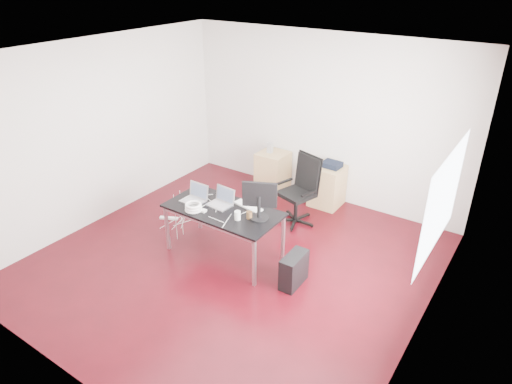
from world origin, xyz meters
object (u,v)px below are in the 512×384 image
Objects in this scene: desk at (223,212)px; office_chair at (301,187)px; filing_cabinet_right at (327,186)px; filing_cabinet_left at (273,171)px; pc_tower at (294,270)px.

office_chair is at bearing 73.70° from desk.
filing_cabinet_left is at bearing 180.00° from filing_cabinet_right.
pc_tower is (1.71, -2.20, -0.13)m from filing_cabinet_left.
pc_tower is (1.15, -0.04, -0.46)m from desk.
desk is 3.56× the size of pc_tower.
office_chair reaches higher than pc_tower.
filing_cabinet_right is (0.53, 2.16, -0.33)m from desk.
office_chair is 0.79m from filing_cabinet_right.
desk is 1.24m from pc_tower.
filing_cabinet_right is 1.56× the size of pc_tower.
desk is 1.48× the size of office_chair.
office_chair is 1.25m from filing_cabinet_left.
pc_tower is at bearing -46.28° from office_chair.
pc_tower is (0.63, -2.20, -0.13)m from filing_cabinet_right.
desk is 2.29× the size of filing_cabinet_left.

